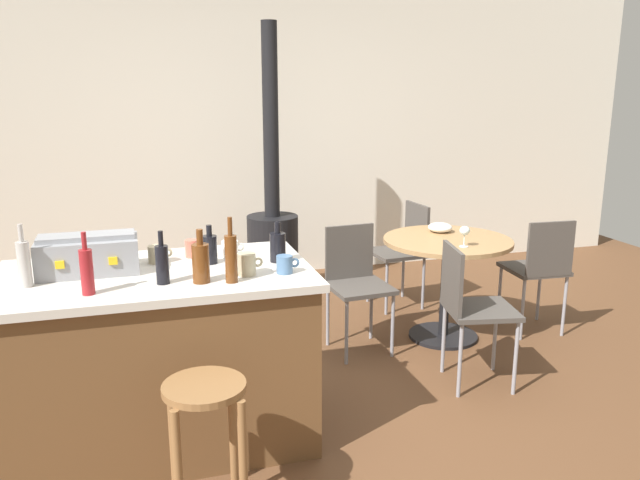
{
  "coord_description": "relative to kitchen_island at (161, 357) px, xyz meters",
  "views": [
    {
      "loc": [
        -1.11,
        -3.25,
        1.82
      ],
      "look_at": [
        -0.08,
        0.2,
        0.93
      ],
      "focal_mm": 35.63,
      "sensor_mm": 36.0,
      "label": 1
    }
  ],
  "objects": [
    {
      "name": "bottle_5",
      "position": [
        0.34,
        -0.28,
        0.58
      ],
      "size": [
        0.06,
        0.06,
        0.31
      ],
      "color": "#603314",
      "rests_on": "kitchen_island"
    },
    {
      "name": "bottle_4",
      "position": [
        0.03,
        -0.21,
        0.55
      ],
      "size": [
        0.06,
        0.06,
        0.25
      ],
      "color": "black",
      "rests_on": "kitchen_island"
    },
    {
      "name": "bottle_1",
      "position": [
        -0.57,
        -0.08,
        0.57
      ],
      "size": [
        0.06,
        0.06,
        0.29
      ],
      "color": "#B7B2AD",
      "rests_on": "kitchen_island"
    },
    {
      "name": "wood_stove",
      "position": [
        1.05,
        2.1,
        0.1
      ],
      "size": [
        0.44,
        0.45,
        2.31
      ],
      "color": "black",
      "rests_on": "ground_plane"
    },
    {
      "name": "ground_plane",
      "position": [
        1.03,
        0.13,
        -0.46
      ],
      "size": [
        8.8,
        8.8,
        0.0
      ],
      "primitive_type": "plane",
      "color": "brown"
    },
    {
      "name": "bottle_3",
      "position": [
        -0.3,
        -0.27,
        0.57
      ],
      "size": [
        0.06,
        0.06,
        0.28
      ],
      "color": "maroon",
      "rests_on": "kitchen_island"
    },
    {
      "name": "bottle_2",
      "position": [
        0.2,
        -0.24,
        0.56
      ],
      "size": [
        0.08,
        0.08,
        0.25
      ],
      "color": "#603314",
      "rests_on": "kitchen_island"
    },
    {
      "name": "cup_1",
      "position": [
        0.21,
        0.23,
        0.5
      ],
      "size": [
        0.11,
        0.07,
        0.09
      ],
      "color": "#DB6651",
      "rests_on": "kitchen_island"
    },
    {
      "name": "kitchen_island",
      "position": [
        0.0,
        0.0,
        0.0
      ],
      "size": [
        1.53,
        0.89,
        0.92
      ],
      "color": "brown",
      "rests_on": "ground_plane"
    },
    {
      "name": "folding_chair_right",
      "position": [
        1.83,
        0.12,
        0.07
      ],
      "size": [
        0.47,
        0.47,
        0.88
      ],
      "color": "#47423D",
      "rests_on": "ground_plane"
    },
    {
      "name": "cup_3",
      "position": [
        0.02,
        0.17,
        0.5
      ],
      "size": [
        0.12,
        0.09,
        0.09
      ],
      "color": "tan",
      "rests_on": "kitchen_island"
    },
    {
      "name": "folding_chair_left",
      "position": [
        1.36,
        0.85,
        0.05
      ],
      "size": [
        0.43,
        0.43,
        0.86
      ],
      "color": "#47423D",
      "rests_on": "ground_plane"
    },
    {
      "name": "cup_4",
      "position": [
        0.61,
        -0.21,
        0.5
      ],
      "size": [
        0.12,
        0.08,
        0.09
      ],
      "color": "#4C7099",
      "rests_on": "kitchen_island"
    },
    {
      "name": "bottle_0",
      "position": [
        0.62,
        0.01,
        0.54
      ],
      "size": [
        0.08,
        0.08,
        0.21
      ],
      "color": "black",
      "rests_on": "kitchen_island"
    },
    {
      "name": "wine_glass",
      "position": [
        2.04,
        0.59,
        0.39
      ],
      "size": [
        0.07,
        0.07,
        0.14
      ],
      "color": "silver",
      "rests_on": "dining_table"
    },
    {
      "name": "dining_table",
      "position": [
        2.04,
        0.83,
        0.11
      ],
      "size": [
        0.91,
        0.91,
        0.75
      ],
      "color": "black",
      "rests_on": "ground_plane"
    },
    {
      "name": "folding_chair_near",
      "position": [
        2.74,
        0.71,
        0.06
      ],
      "size": [
        0.42,
        0.43,
        0.88
      ],
      "color": "#47423D",
      "rests_on": "ground_plane"
    },
    {
      "name": "back_wall",
      "position": [
        1.03,
        2.83,
        0.89
      ],
      "size": [
        8.0,
        0.1,
        2.7
      ],
      "primitive_type": "cube",
      "color": "silver",
      "rests_on": "ground_plane"
    },
    {
      "name": "cup_0",
      "position": [
        0.4,
        0.18,
        0.5
      ],
      "size": [
        0.12,
        0.09,
        0.09
      ],
      "color": "white",
      "rests_on": "kitchen_island"
    },
    {
      "name": "wooden_stool",
      "position": [
        0.14,
        -0.74,
        0.02
      ],
      "size": [
        0.34,
        0.34,
        0.65
      ],
      "color": "olive",
      "rests_on": "ground_plane"
    },
    {
      "name": "folding_chair_far",
      "position": [
        2.05,
        1.58,
        0.05
      ],
      "size": [
        0.43,
        0.43,
        0.86
      ],
      "color": "#47423D",
      "rests_on": "ground_plane"
    },
    {
      "name": "serving_bowl",
      "position": [
        2.09,
        1.03,
        0.32
      ],
      "size": [
        0.18,
        0.18,
        0.07
      ],
      "primitive_type": "ellipsoid",
      "color": "white",
      "rests_on": "dining_table"
    },
    {
      "name": "toolbox",
      "position": [
        -0.31,
        0.07,
        0.55
      ],
      "size": [
        0.47,
        0.25,
        0.2
      ],
      "color": "gray",
      "rests_on": "kitchen_island"
    },
    {
      "name": "bottle_6",
      "position": [
        0.28,
        0.08,
        0.54
      ],
      "size": [
        0.08,
        0.08,
        0.2
      ],
      "color": "black",
      "rests_on": "kitchen_island"
    },
    {
      "name": "cup_2",
      "position": [
        0.43,
        -0.18,
        0.51
      ],
      "size": [
        0.12,
        0.09,
        0.11
      ],
      "color": "tan",
      "rests_on": "kitchen_island"
    }
  ]
}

